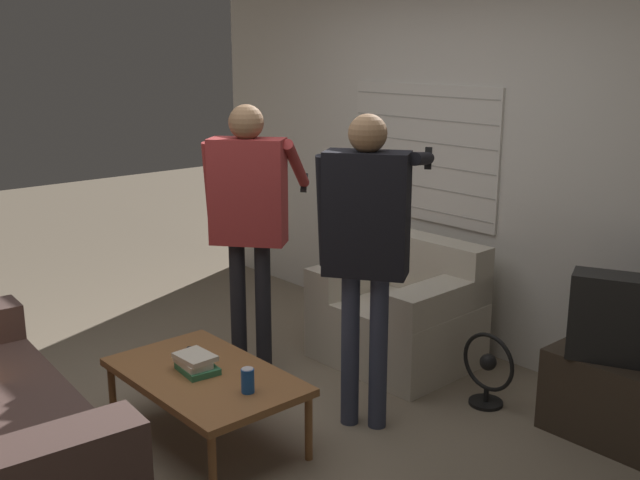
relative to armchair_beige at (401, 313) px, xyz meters
name	(u,v)px	position (x,y,z in m)	size (l,w,h in m)	color
ground_plane	(214,431)	(0.00, -1.49, -0.32)	(16.00, 16.00, 0.00)	#7F705B
wall_back	(458,163)	(0.00, 0.54, 0.95)	(5.20, 0.08, 2.55)	silver
armchair_beige	(401,313)	(0.00, 0.00, 0.00)	(0.96, 0.81, 0.80)	beige
coffee_table	(205,379)	(0.07, -1.57, 0.03)	(1.07, 0.66, 0.39)	brown
person_left_standing	(249,206)	(-0.49, -0.87, 0.77)	(0.54, 0.83, 1.71)	black
person_right_standing	(367,233)	(0.48, -0.81, 0.77)	(0.54, 0.88, 1.71)	#33384C
book_stack	(195,363)	(0.02, -1.60, 0.11)	(0.25, 0.19, 0.09)	#33754C
soda_can	(248,380)	(0.40, -1.54, 0.13)	(0.07, 0.07, 0.13)	#194C9E
spare_remote	(187,353)	(-0.19, -1.52, 0.08)	(0.11, 0.13, 0.02)	black
floor_fan	(488,369)	(0.79, -0.11, -0.10)	(0.35, 0.20, 0.44)	black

